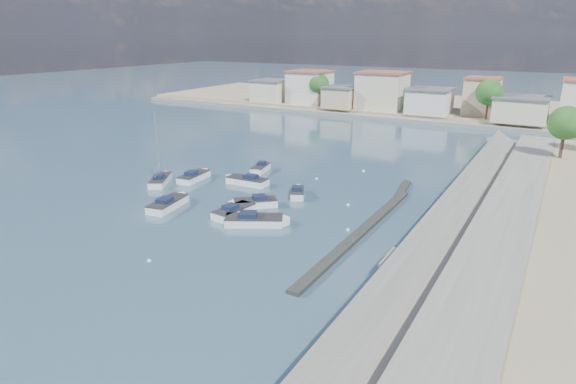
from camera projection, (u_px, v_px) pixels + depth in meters
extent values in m
plane|color=#314963|center=(392.00, 157.00, 72.79)|extent=(400.00, 400.00, 0.00)
cube|color=slate|center=(499.00, 238.00, 41.50)|extent=(5.00, 90.00, 1.80)
cube|color=slate|center=(448.00, 228.00, 43.57)|extent=(4.17, 90.00, 2.86)
cube|color=slate|center=(418.00, 274.00, 36.40)|extent=(5.31, 3.50, 1.94)
cube|color=black|center=(361.00, 232.00, 44.73)|extent=(1.00, 26.00, 0.35)
cube|color=black|center=(402.00, 191.00, 56.49)|extent=(2.00, 8.05, 0.30)
cube|color=gray|center=(462.00, 109.00, 115.33)|extent=(160.00, 40.00, 1.40)
cube|color=slate|center=(441.00, 123.00, 98.16)|extent=(160.00, 2.50, 0.80)
cube|color=beige|center=(271.00, 91.00, 122.10)|extent=(8.00, 8.00, 5.00)
cube|color=#595960|center=(271.00, 80.00, 121.27)|extent=(8.48, 8.48, 0.35)
cube|color=silver|center=(310.00, 88.00, 118.60)|extent=(9.00, 9.00, 7.50)
cube|color=#99513D|center=(310.00, 71.00, 117.38)|extent=(9.54, 9.54, 0.35)
cube|color=#C9AD8A|center=(342.00, 97.00, 111.85)|extent=(7.00, 8.00, 4.50)
cube|color=#595960|center=(342.00, 87.00, 111.09)|extent=(7.42, 8.48, 0.35)
cube|color=beige|center=(382.00, 91.00, 108.66)|extent=(10.00, 9.00, 8.00)
cube|color=#99513D|center=(383.00, 72.00, 107.36)|extent=(10.60, 9.54, 0.35)
cube|color=silver|center=(429.00, 102.00, 103.08)|extent=(8.50, 8.50, 5.00)
cube|color=#595960|center=(430.00, 89.00, 102.24)|extent=(9.01, 9.01, 0.35)
cube|color=#C9AD8A|center=(482.00, 97.00, 100.40)|extent=(6.50, 7.50, 7.50)
cube|color=#99513D|center=(484.00, 78.00, 99.17)|extent=(6.89, 7.95, 0.35)
cube|color=beige|center=(521.00, 110.00, 93.77)|extent=(9.50, 9.00, 4.50)
cube|color=#595960|center=(522.00, 97.00, 93.01)|extent=(10.07, 9.54, 0.35)
cylinder|color=#38281E|center=(319.00, 98.00, 114.88)|extent=(0.44, 0.44, 3.38)
sphere|color=#22511B|center=(319.00, 84.00, 113.83)|extent=(4.80, 4.80, 4.80)
sphere|color=#22511B|center=(321.00, 85.00, 112.98)|extent=(3.60, 3.60, 3.60)
sphere|color=#22511B|center=(317.00, 83.00, 114.51)|extent=(3.30, 3.30, 3.30)
cylinder|color=#38281E|center=(396.00, 103.00, 108.85)|extent=(0.44, 0.44, 2.93)
sphere|color=#22511B|center=(397.00, 90.00, 107.95)|extent=(4.16, 4.16, 4.16)
sphere|color=#22511B|center=(399.00, 91.00, 107.21)|extent=(3.12, 3.12, 3.12)
sphere|color=#22511B|center=(394.00, 89.00, 108.54)|extent=(2.86, 2.86, 2.86)
cylinder|color=#38281E|center=(487.00, 110.00, 95.94)|extent=(0.44, 0.44, 3.60)
sphere|color=#22511B|center=(489.00, 92.00, 94.83)|extent=(5.12, 5.12, 5.12)
sphere|color=#22511B|center=(494.00, 94.00, 93.92)|extent=(3.84, 3.84, 3.84)
sphere|color=#22511B|center=(485.00, 91.00, 95.56)|extent=(3.52, 3.52, 3.52)
cylinder|color=#38281E|center=(562.00, 146.00, 64.56)|extent=(0.44, 0.44, 3.15)
sphere|color=#22511B|center=(566.00, 123.00, 63.59)|extent=(4.48, 4.48, 4.48)
sphere|color=#22511B|center=(573.00, 126.00, 62.79)|extent=(3.36, 3.36, 3.36)
sphere|color=#22511B|center=(560.00, 121.00, 64.22)|extent=(3.08, 3.08, 3.08)
cube|color=white|center=(168.00, 205.00, 51.33)|extent=(2.97, 5.56, 1.00)
cube|color=white|center=(179.00, 199.00, 53.36)|extent=(2.03, 2.03, 1.00)
cube|color=#262628|center=(168.00, 201.00, 51.17)|extent=(3.01, 5.57, 0.08)
cube|color=#18203D|center=(165.00, 200.00, 50.62)|extent=(1.54, 1.79, 0.48)
cube|color=white|center=(234.00, 213.00, 49.15)|extent=(2.53, 4.95, 1.00)
cube|color=white|center=(247.00, 207.00, 50.67)|extent=(1.90, 1.90, 1.00)
cube|color=#262628|center=(234.00, 208.00, 48.99)|extent=(2.57, 4.95, 0.08)
cube|color=#18203D|center=(230.00, 207.00, 48.56)|extent=(1.37, 1.57, 0.48)
cube|color=white|center=(247.00, 182.00, 59.39)|extent=(5.28, 2.16, 1.00)
cube|color=white|center=(232.00, 179.00, 60.40)|extent=(1.98, 1.98, 1.00)
cube|color=#262628|center=(247.00, 178.00, 59.24)|extent=(5.29, 2.20, 0.08)
cube|color=#18203D|center=(251.00, 177.00, 58.93)|extent=(1.61, 1.28, 0.48)
cube|color=white|center=(255.00, 204.00, 51.69)|extent=(4.66, 4.43, 1.00)
cube|color=white|center=(237.00, 205.00, 51.32)|extent=(1.40, 1.40, 1.00)
cube|color=#262628|center=(255.00, 199.00, 51.54)|extent=(4.68, 4.46, 0.08)
cube|color=#18203D|center=(259.00, 197.00, 51.55)|extent=(1.80, 1.78, 0.48)
cube|color=white|center=(194.00, 178.00, 61.09)|extent=(2.54, 5.12, 1.00)
cube|color=white|center=(203.00, 174.00, 62.93)|extent=(1.93, 1.93, 1.00)
cube|color=#262628|center=(194.00, 174.00, 60.93)|extent=(2.58, 5.13, 0.08)
cube|color=#18203D|center=(191.00, 173.00, 60.43)|extent=(1.38, 1.61, 0.48)
cube|color=white|center=(297.00, 194.00, 54.92)|extent=(2.91, 3.86, 1.00)
cube|color=white|center=(298.00, 190.00, 56.38)|extent=(1.28, 1.28, 1.00)
cube|color=#262628|center=(297.00, 190.00, 54.76)|extent=(2.94, 3.87, 0.08)
cube|color=#18203D|center=(297.00, 189.00, 54.35)|extent=(1.28, 1.37, 0.48)
cube|color=white|center=(261.00, 169.00, 64.88)|extent=(2.36, 4.28, 1.00)
cube|color=white|center=(256.00, 173.00, 63.30)|extent=(1.49, 1.49, 1.00)
cube|color=#262628|center=(261.00, 166.00, 64.72)|extent=(2.39, 4.29, 0.08)
cube|color=#18203D|center=(262.00, 163.00, 65.01)|extent=(1.19, 1.39, 0.48)
cube|color=white|center=(254.00, 222.00, 46.79)|extent=(5.94, 4.61, 1.00)
cube|color=white|center=(279.00, 222.00, 46.75)|extent=(1.91, 1.91, 1.00)
cube|color=#262628|center=(254.00, 217.00, 46.64)|extent=(5.96, 4.65, 0.08)
cube|color=#18203D|center=(248.00, 214.00, 46.57)|extent=(2.12, 2.00, 0.48)
cube|color=white|center=(160.00, 181.00, 59.64)|extent=(4.14, 5.40, 1.00)
cube|color=white|center=(165.00, 176.00, 61.83)|extent=(1.51, 1.51, 1.00)
cube|color=#262628|center=(160.00, 177.00, 59.49)|extent=(4.17, 5.42, 0.08)
cube|color=#18203D|center=(159.00, 177.00, 58.91)|extent=(1.72, 1.90, 0.48)
cylinder|color=silver|center=(157.00, 146.00, 58.24)|extent=(0.12, 0.12, 8.00)
cylinder|color=silver|center=(157.00, 175.00, 58.13)|extent=(1.28, 2.11, 0.08)
sphere|color=white|center=(409.00, 270.00, 37.76)|extent=(0.36, 0.36, 0.36)
sphere|color=white|center=(348.00, 230.00, 45.44)|extent=(0.36, 0.36, 0.36)
sphere|color=white|center=(149.00, 261.00, 39.21)|extent=(0.36, 0.36, 0.36)
sphere|color=white|center=(348.00, 205.00, 52.06)|extent=(0.36, 0.36, 0.36)
sphere|color=white|center=(317.00, 179.00, 61.54)|extent=(0.36, 0.36, 0.36)
sphere|color=white|center=(364.00, 171.00, 64.99)|extent=(0.36, 0.36, 0.36)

